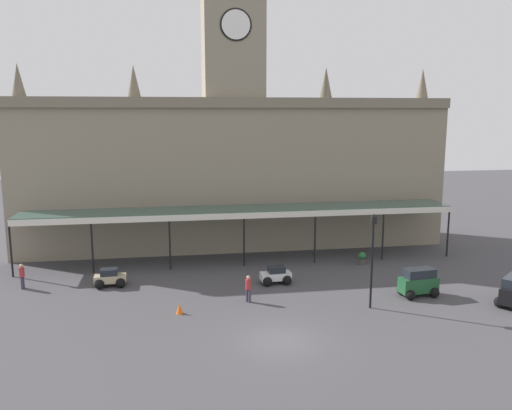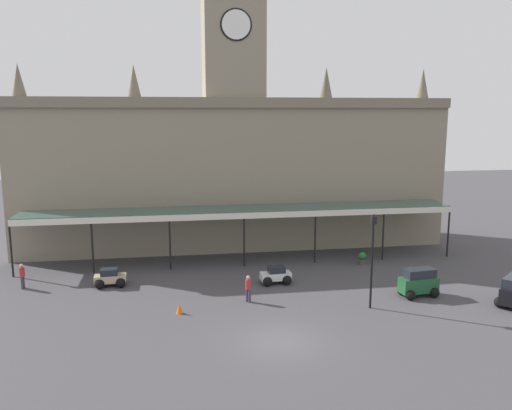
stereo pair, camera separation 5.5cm
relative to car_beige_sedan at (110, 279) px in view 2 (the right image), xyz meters
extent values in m
plane|color=#424044|center=(9.41, -10.10, -0.50)|extent=(140.00, 140.00, 0.00)
cube|color=gray|center=(9.41, 9.61, 5.76)|extent=(35.49, 5.66, 12.52)
cube|color=#756C5B|center=(9.41, 6.62, 11.61)|extent=(35.49, 0.30, 0.80)
cube|color=gray|center=(9.41, 9.61, 16.42)|extent=(4.80, 4.80, 8.82)
cylinder|color=white|center=(9.41, 7.15, 17.48)|extent=(2.20, 0.12, 2.20)
cylinder|color=black|center=(9.41, 7.19, 17.48)|extent=(2.46, 0.06, 2.46)
cone|color=#675F50|center=(-7.34, 9.61, 13.31)|extent=(1.10, 1.10, 2.60)
cone|color=#675F50|center=(1.42, 9.61, 13.31)|extent=(1.10, 1.10, 2.60)
cone|color=#675F50|center=(17.39, 9.61, 13.31)|extent=(1.10, 1.10, 2.60)
cone|color=#675F50|center=(26.15, 9.61, 13.31)|extent=(1.10, 1.10, 2.60)
cube|color=#38564C|center=(9.41, 4.57, 3.57)|extent=(32.74, 3.20, 0.16)
cube|color=silver|center=(9.41, 2.97, 3.37)|extent=(32.74, 0.12, 0.44)
cylinder|color=black|center=(-6.96, 3.12, 1.49)|extent=(0.14, 0.14, 3.99)
cylinder|color=black|center=(-1.51, 3.12, 1.49)|extent=(0.14, 0.14, 3.99)
cylinder|color=black|center=(3.95, 3.12, 1.49)|extent=(0.14, 0.14, 3.99)
cylinder|color=black|center=(9.41, 3.12, 1.49)|extent=(0.14, 0.14, 3.99)
cylinder|color=black|center=(14.86, 3.12, 1.49)|extent=(0.14, 0.14, 3.99)
cylinder|color=black|center=(20.32, 3.12, 1.49)|extent=(0.14, 0.14, 3.99)
cylinder|color=black|center=(25.78, 3.12, 1.49)|extent=(0.14, 0.14, 3.99)
cube|color=tan|center=(0.01, 0.00, 0.02)|extent=(2.09, 0.97, 0.50)
cube|color=#1E232B|center=(-0.04, 0.00, 0.48)|extent=(1.13, 0.85, 0.42)
sphere|color=black|center=(0.66, 0.47, -0.18)|extent=(0.64, 0.64, 0.64)
sphere|color=black|center=(0.70, -0.41, -0.18)|extent=(0.64, 0.64, 0.64)
sphere|color=black|center=(-0.69, 0.41, -0.18)|extent=(0.64, 0.64, 0.64)
sphere|color=black|center=(-0.65, -0.47, -0.18)|extent=(0.64, 0.64, 0.64)
sphere|color=black|center=(23.15, -7.62, -0.18)|extent=(0.64, 0.64, 0.64)
sphere|color=black|center=(24.46, -6.54, -0.18)|extent=(0.64, 0.64, 0.64)
cube|color=#1E512D|center=(19.28, -5.06, 0.24)|extent=(2.49, 1.22, 0.95)
cube|color=#1E232B|center=(19.33, -5.05, 0.99)|extent=(1.99, 1.12, 0.55)
sphere|color=black|center=(18.49, -5.63, -0.18)|extent=(0.64, 0.64, 0.64)
sphere|color=black|center=(18.38, -4.68, -0.18)|extent=(0.64, 0.64, 0.64)
sphere|color=black|center=(20.18, -5.43, -0.18)|extent=(0.64, 0.64, 0.64)
sphere|color=black|center=(20.07, -4.49, -0.18)|extent=(0.64, 0.64, 0.64)
cube|color=silver|center=(10.94, -1.22, 0.02)|extent=(2.10, 0.99, 0.50)
cube|color=#1E232B|center=(10.99, -1.22, 0.48)|extent=(1.14, 0.86, 0.42)
sphere|color=black|center=(10.29, -1.70, -0.18)|extent=(0.64, 0.64, 0.64)
sphere|color=black|center=(10.24, -0.82, -0.18)|extent=(0.64, 0.64, 0.64)
sphere|color=black|center=(11.64, -1.62, -0.18)|extent=(0.64, 0.64, 0.64)
sphere|color=black|center=(11.59, -0.75, -0.18)|extent=(0.64, 0.64, 0.64)
cylinder|color=#3F384C|center=(-5.60, 0.29, -0.09)|extent=(0.17, 0.17, 0.82)
cylinder|color=#3F384C|center=(-5.59, 0.51, -0.09)|extent=(0.17, 0.17, 0.82)
cylinder|color=#A52D33|center=(-5.60, 0.40, 0.63)|extent=(0.34, 0.34, 0.62)
sphere|color=tan|center=(-5.60, 0.40, 1.05)|extent=(0.23, 0.23, 0.23)
cylinder|color=#3F384C|center=(8.68, -4.47, -0.09)|extent=(0.17, 0.17, 0.82)
cylinder|color=#3F384C|center=(8.55, -4.29, -0.09)|extent=(0.17, 0.17, 0.82)
cylinder|color=#A52D33|center=(8.62, -4.38, 0.63)|extent=(0.34, 0.34, 0.62)
sphere|color=tan|center=(8.62, -4.38, 1.05)|extent=(0.23, 0.23, 0.23)
cylinder|color=black|center=(15.58, -6.49, 2.04)|extent=(0.13, 0.13, 5.08)
cube|color=black|center=(15.58, -6.49, 4.80)|extent=(0.30, 0.30, 0.44)
sphere|color=black|center=(15.58, -6.49, 5.08)|extent=(0.14, 0.14, 0.14)
cone|color=orange|center=(4.45, -5.57, -0.20)|extent=(0.40, 0.40, 0.60)
cylinder|color=#47423D|center=(18.29, 2.11, -0.29)|extent=(0.56, 0.56, 0.42)
sphere|color=#225C2E|center=(18.29, 2.11, 0.16)|extent=(0.60, 0.60, 0.60)
camera|label=1|loc=(4.23, -34.20, 10.90)|focal=36.55mm
camera|label=2|loc=(4.29, -34.21, 10.90)|focal=36.55mm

